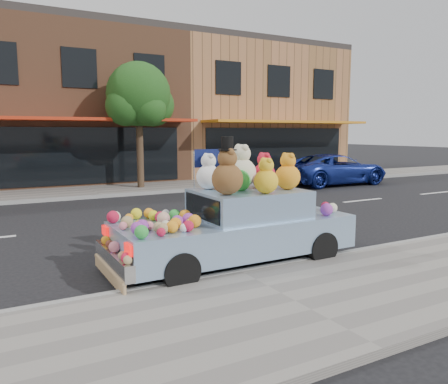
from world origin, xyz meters
TOP-DOWN VIEW (x-y plane):
  - ground at (0.00, 0.00)m, footprint 120.00×120.00m
  - near_sidewalk at (0.00, -6.50)m, footprint 60.00×3.00m
  - far_sidewalk at (0.00, 6.50)m, footprint 60.00×3.00m
  - near_kerb at (0.00, -5.00)m, footprint 60.00×0.12m
  - far_kerb at (0.00, 5.00)m, footprint 60.00×0.12m
  - storefront_mid at (0.00, 11.97)m, footprint 10.00×9.80m
  - storefront_right at (10.00, 11.97)m, footprint 10.00×9.80m
  - street_tree at (2.03, 6.55)m, footprint 3.00×2.70m
  - car_blue at (10.42, 4.07)m, footprint 5.09×2.43m
  - art_car at (0.33, -4.29)m, footprint 4.50×1.80m

SIDE VIEW (x-z plane):
  - ground at x=0.00m, z-range 0.00..0.00m
  - near_sidewalk at x=0.00m, z-range 0.00..0.12m
  - far_sidewalk at x=0.00m, z-range 0.00..0.12m
  - near_kerb at x=0.00m, z-range 0.00..0.13m
  - far_kerb at x=0.00m, z-range 0.00..0.13m
  - car_blue at x=10.42m, z-range 0.00..1.40m
  - art_car at x=0.33m, z-range -0.36..1.97m
  - storefront_mid at x=0.00m, z-range -0.01..7.29m
  - storefront_right at x=10.00m, z-range -0.01..7.29m
  - street_tree at x=2.03m, z-range 1.08..6.30m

